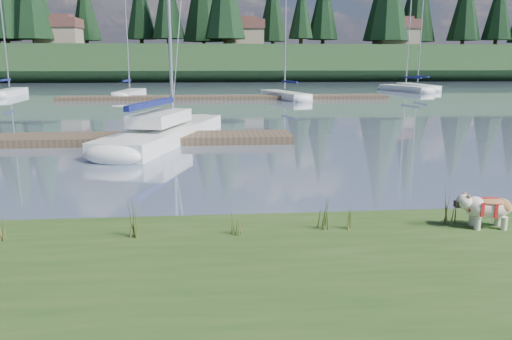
{
  "coord_description": "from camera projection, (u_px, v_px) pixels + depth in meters",
  "views": [
    {
      "loc": [
        1.0,
        -10.2,
        3.1
      ],
      "look_at": [
        1.83,
        -0.5,
        0.95
      ],
      "focal_mm": 35.0,
      "sensor_mm": 36.0,
      "label": 1
    }
  ],
  "objects": [
    {
      "name": "ground",
      "position": [
        200.0,
        100.0,
        39.7
      ],
      "size": [
        200.0,
        200.0,
        0.0
      ],
      "primitive_type": "plane",
      "color": "slate",
      "rests_on": "ground"
    },
    {
      "name": "ridge",
      "position": [
        206.0,
        63.0,
        80.98
      ],
      "size": [
        200.0,
        20.0,
        5.0
      ],
      "primitive_type": "cube",
      "color": "#1C351A",
      "rests_on": "ground"
    },
    {
      "name": "bulldog",
      "position": [
        487.0,
        207.0,
        8.3
      ],
      "size": [
        0.97,
        0.46,
        0.58
      ],
      "rotation": [
        0.0,
        0.0,
        3.05
      ],
      "color": "silver",
      "rests_on": "bank"
    },
    {
      "name": "sailboat_main",
      "position": [
        173.0,
        128.0,
        20.13
      ],
      "size": [
        4.71,
        10.05,
        14.15
      ],
      "rotation": [
        0.0,
        0.0,
        1.28
      ],
      "color": "white",
      "rests_on": "ground"
    },
    {
      "name": "dock_near",
      "position": [
        82.0,
        139.0,
        18.9
      ],
      "size": [
        16.0,
        2.0,
        0.3
      ],
      "primitive_type": "cube",
      "color": "#4C3D2C",
      "rests_on": "ground"
    },
    {
      "name": "dock_far",
      "position": [
        225.0,
        98.0,
        39.83
      ],
      "size": [
        26.0,
        2.2,
        0.3
      ],
      "primitive_type": "cube",
      "color": "#4C3D2C",
      "rests_on": "ground"
    },
    {
      "name": "sailboat_bg_0",
      "position": [
        12.0,
        91.0,
        44.6
      ],
      "size": [
        1.92,
        7.16,
        10.36
      ],
      "rotation": [
        0.0,
        0.0,
        1.65
      ],
      "color": "white",
      "rests_on": "ground"
    },
    {
      "name": "sailboat_bg_1",
      "position": [
        132.0,
        93.0,
        43.04
      ],
      "size": [
        2.0,
        7.16,
        10.65
      ],
      "rotation": [
        0.0,
        0.0,
        1.48
      ],
      "color": "white",
      "rests_on": "ground"
    },
    {
      "name": "sailboat_bg_3",
      "position": [
        281.0,
        94.0,
        40.94
      ],
      "size": [
        3.62,
        7.82,
        11.36
      ],
      "rotation": [
        0.0,
        0.0,
        1.86
      ],
      "color": "white",
      "rests_on": "ground"
    },
    {
      "name": "sailboat_bg_4",
      "position": [
        401.0,
        88.0,
        50.5
      ],
      "size": [
        3.57,
        7.94,
        11.53
      ],
      "rotation": [
        0.0,
        0.0,
        1.84
      ],
      "color": "white",
      "rests_on": "ground"
    },
    {
      "name": "sailboat_bg_5",
      "position": [
        414.0,
        86.0,
        53.48
      ],
      "size": [
        1.94,
        8.55,
        12.08
      ],
      "rotation": [
        0.0,
        0.0,
        1.6
      ],
      "color": "white",
      "rests_on": "ground"
    },
    {
      "name": "weed_0",
      "position": [
        132.0,
        219.0,
        7.86
      ],
      "size": [
        0.17,
        0.14,
        0.69
      ],
      "color": "#475B23",
      "rests_on": "bank"
    },
    {
      "name": "weed_1",
      "position": [
        236.0,
        223.0,
        8.03
      ],
      "size": [
        0.17,
        0.14,
        0.42
      ],
      "color": "#475B23",
      "rests_on": "bank"
    },
    {
      "name": "weed_2",
      "position": [
        323.0,
        215.0,
        8.26
      ],
      "size": [
        0.17,
        0.14,
        0.55
      ],
      "color": "#475B23",
      "rests_on": "bank"
    },
    {
      "name": "weed_3",
      "position": [
        4.0,
        224.0,
        7.77
      ],
      "size": [
        0.17,
        0.14,
        0.59
      ],
      "color": "#475B23",
      "rests_on": "bank"
    },
    {
      "name": "weed_4",
      "position": [
        351.0,
        219.0,
        8.23
      ],
      "size": [
        0.17,
        0.14,
        0.42
      ],
      "color": "#475B23",
      "rests_on": "bank"
    },
    {
      "name": "weed_5",
      "position": [
        450.0,
        208.0,
        8.49
      ],
      "size": [
        0.17,
        0.14,
        0.7
      ],
      "color": "#475B23",
      "rests_on": "bank"
    },
    {
      "name": "mud_lip",
      "position": [
        160.0,
        233.0,
        8.94
      ],
      "size": [
        60.0,
        0.5,
        0.14
      ],
      "primitive_type": "cube",
      "color": "#33281C",
      "rests_on": "ground"
    },
    {
      "name": "conifer_3",
      "position": [
        140.0,
        3.0,
        77.18
      ],
      "size": [
        4.84,
        4.84,
        12.25
      ],
      "color": "#382619",
      "rests_on": "ridge"
    },
    {
      "name": "conifer_5",
      "position": [
        301.0,
        9.0,
        77.52
      ],
      "size": [
        3.96,
        3.96,
        10.35
      ],
      "color": "#382619",
      "rests_on": "ridge"
    },
    {
      "name": "conifer_7",
      "position": [
        466.0,
        2.0,
        80.45
      ],
      "size": [
        5.28,
        5.28,
        13.2
      ],
      "color": "#382619",
      "rests_on": "ridge"
    },
    {
      "name": "house_0",
      "position": [
        59.0,
        31.0,
        75.18
      ],
      "size": [
        6.3,
        5.3,
        4.65
      ],
      "color": "gray",
      "rests_on": "ridge"
    },
    {
      "name": "house_1",
      "position": [
        244.0,
        32.0,
        78.5
      ],
      "size": [
        6.3,
        5.3,
        4.65
      ],
      "color": "gray",
      "rests_on": "ridge"
    },
    {
      "name": "house_2",
      "position": [
        396.0,
        32.0,
        78.56
      ],
      "size": [
        6.3,
        5.3,
        4.65
      ],
      "color": "gray",
      "rests_on": "ridge"
    }
  ]
}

